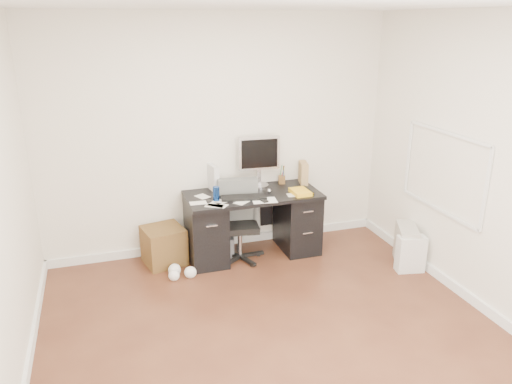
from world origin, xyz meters
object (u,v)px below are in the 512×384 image
(pc_tower, at_px, (406,245))
(wicker_basket, at_px, (164,246))
(desk, at_px, (253,222))
(lcd_monitor, at_px, (259,161))
(keyboard, at_px, (244,198))
(office_chair, at_px, (240,222))

(pc_tower, bearing_deg, wicker_basket, -173.38)
(desk, relative_size, wicker_basket, 3.57)
(lcd_monitor, xyz_separation_m, pc_tower, (1.41, -0.97, -0.83))
(lcd_monitor, xyz_separation_m, keyboard, (-0.29, -0.36, -0.29))
(lcd_monitor, distance_m, wicker_basket, 1.44)
(pc_tower, bearing_deg, keyboard, -175.09)
(office_chair, height_order, pc_tower, office_chair)
(lcd_monitor, relative_size, pc_tower, 1.36)
(pc_tower, bearing_deg, desk, 178.81)
(pc_tower, distance_m, wicker_basket, 2.70)
(pc_tower, height_order, wicker_basket, pc_tower)
(keyboard, bearing_deg, desk, 53.68)
(office_chair, height_order, wicker_basket, office_chair)
(keyboard, relative_size, office_chair, 0.53)
(lcd_monitor, xyz_separation_m, office_chair, (-0.32, -0.30, -0.60))
(keyboard, height_order, wicker_basket, keyboard)
(wicker_basket, bearing_deg, pc_tower, -18.22)
(pc_tower, bearing_deg, office_chair, -176.53)
(lcd_monitor, relative_size, wicker_basket, 1.44)
(desk, relative_size, office_chair, 1.64)
(desk, distance_m, wicker_basket, 1.04)
(office_chair, bearing_deg, keyboard, -53.58)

